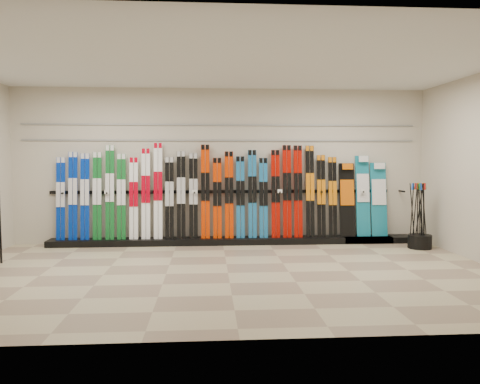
{
  "coord_description": "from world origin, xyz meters",
  "views": [
    {
      "loc": [
        -0.28,
        -6.65,
        1.66
      ],
      "look_at": [
        0.24,
        1.0,
        1.1
      ],
      "focal_mm": 35.0,
      "sensor_mm": 36.0,
      "label": 1
    }
  ],
  "objects": [
    {
      "name": "slatwall_rail_0",
      "position": [
        0.0,
        2.48,
        2.0
      ],
      "size": [
        7.6,
        0.02,
        0.03
      ],
      "primitive_type": "cube",
      "color": "gray",
      "rests_on": "back_wall"
    },
    {
      "name": "pole_bin",
      "position": [
        3.6,
        1.6,
        0.12
      ],
      "size": [
        0.43,
        0.43,
        0.25
      ],
      "primitive_type": "cylinder",
      "color": "black",
      "rests_on": "floor"
    },
    {
      "name": "skis",
      "position": [
        -0.44,
        2.31,
        0.95
      ],
      "size": [
        5.37,
        0.19,
        1.83
      ],
      "color": "#0429A0",
      "rests_on": "ski_rack_base"
    },
    {
      "name": "snowboards",
      "position": [
        2.77,
        2.35,
        0.86
      ],
      "size": [
        0.95,
        0.24,
        1.58
      ],
      "color": "black",
      "rests_on": "ski_rack_base"
    },
    {
      "name": "ski_poles",
      "position": [
        3.59,
        1.63,
        0.61
      ],
      "size": [
        0.39,
        0.22,
        1.18
      ],
      "color": "black",
      "rests_on": "pole_bin"
    },
    {
      "name": "back_wall",
      "position": [
        0.0,
        2.5,
        1.5
      ],
      "size": [
        8.0,
        0.0,
        8.0
      ],
      "primitive_type": "plane",
      "rotation": [
        1.57,
        0.0,
        0.0
      ],
      "color": "beige",
      "rests_on": "floor"
    },
    {
      "name": "ski_rack_base",
      "position": [
        0.22,
        2.28,
        0.06
      ],
      "size": [
        8.0,
        0.4,
        0.12
      ],
      "primitive_type": "cube",
      "color": "black",
      "rests_on": "floor"
    },
    {
      "name": "floor",
      "position": [
        0.0,
        0.0,
        0.0
      ],
      "size": [
        8.0,
        8.0,
        0.0
      ],
      "primitive_type": "plane",
      "color": "gray",
      "rests_on": "ground"
    },
    {
      "name": "slatwall_rail_1",
      "position": [
        0.0,
        2.48,
        2.3
      ],
      "size": [
        7.6,
        0.02,
        0.03
      ],
      "primitive_type": "cube",
      "color": "gray",
      "rests_on": "back_wall"
    },
    {
      "name": "ceiling",
      "position": [
        0.0,
        0.0,
        3.0
      ],
      "size": [
        8.0,
        8.0,
        0.0
      ],
      "primitive_type": "plane",
      "rotation": [
        3.14,
        0.0,
        0.0
      ],
      "color": "silver",
      "rests_on": "back_wall"
    }
  ]
}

